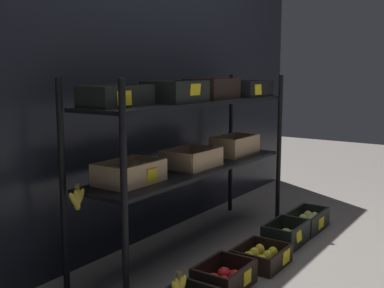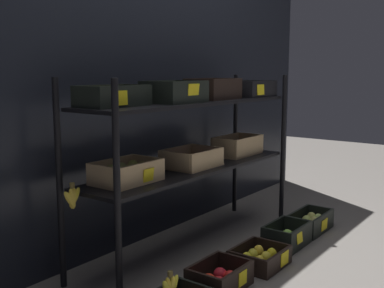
{
  "view_description": "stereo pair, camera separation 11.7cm",
  "coord_description": "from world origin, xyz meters",
  "px_view_note": "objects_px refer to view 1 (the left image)",
  "views": [
    {
      "loc": [
        -2.35,
        -1.6,
        1.09
      ],
      "look_at": [
        0.0,
        0.0,
        0.65
      ],
      "focal_mm": 44.62,
      "sensor_mm": 36.0,
      "label": 1
    },
    {
      "loc": [
        -2.28,
        -1.69,
        1.09
      ],
      "look_at": [
        0.0,
        0.0,
        0.65
      ],
      "focal_mm": 44.62,
      "sensor_mm": 36.0,
      "label": 2
    }
  ],
  "objects_px": {
    "crate_ground_lemon": "(261,257)",
    "crate_ground_pear": "(307,221)",
    "display_rack": "(191,131)",
    "crate_ground_apple_red": "(224,278)",
    "banana_bunch_loose": "(179,288)",
    "crate_ground_apple_green": "(286,236)"
  },
  "relations": [
    {
      "from": "crate_ground_lemon",
      "to": "crate_ground_pear",
      "type": "distance_m",
      "value": 0.73
    },
    {
      "from": "display_rack",
      "to": "crate_ground_pear",
      "type": "xyz_separation_m",
      "value": [
        0.74,
        -0.47,
        -0.68
      ]
    },
    {
      "from": "display_rack",
      "to": "crate_ground_lemon",
      "type": "height_order",
      "value": "display_rack"
    },
    {
      "from": "crate_ground_apple_red",
      "to": "banana_bunch_loose",
      "type": "relative_size",
      "value": 2.25
    },
    {
      "from": "display_rack",
      "to": "crate_ground_apple_green",
      "type": "relative_size",
      "value": 5.67
    },
    {
      "from": "banana_bunch_loose",
      "to": "crate_ground_pear",
      "type": "bearing_deg",
      "value": -0.22
    },
    {
      "from": "crate_ground_apple_red",
      "to": "crate_ground_pear",
      "type": "bearing_deg",
      "value": -0.92
    },
    {
      "from": "crate_ground_apple_red",
      "to": "display_rack",
      "type": "bearing_deg",
      "value": 51.25
    },
    {
      "from": "crate_ground_apple_red",
      "to": "banana_bunch_loose",
      "type": "xyz_separation_m",
      "value": [
        -0.41,
        -0.01,
        0.11
      ]
    },
    {
      "from": "crate_ground_lemon",
      "to": "crate_ground_apple_green",
      "type": "bearing_deg",
      "value": 2.07
    },
    {
      "from": "crate_ground_lemon",
      "to": "banana_bunch_loose",
      "type": "xyz_separation_m",
      "value": [
        -0.78,
        0.01,
        0.12
      ]
    },
    {
      "from": "crate_ground_apple_green",
      "to": "crate_ground_pear",
      "type": "relative_size",
      "value": 0.86
    },
    {
      "from": "crate_ground_apple_green",
      "to": "banana_bunch_loose",
      "type": "distance_m",
      "value": 1.16
    },
    {
      "from": "crate_ground_lemon",
      "to": "crate_ground_pear",
      "type": "height_order",
      "value": "crate_ground_pear"
    },
    {
      "from": "display_rack",
      "to": "crate_ground_apple_green",
      "type": "bearing_deg",
      "value": -49.94
    },
    {
      "from": "crate_ground_apple_green",
      "to": "crate_ground_pear",
      "type": "distance_m",
      "value": 0.35
    },
    {
      "from": "crate_ground_apple_green",
      "to": "crate_ground_apple_red",
      "type": "bearing_deg",
      "value": 179.05
    },
    {
      "from": "crate_ground_apple_red",
      "to": "crate_ground_lemon",
      "type": "distance_m",
      "value": 0.37
    },
    {
      "from": "display_rack",
      "to": "banana_bunch_loose",
      "type": "relative_size",
      "value": 13.1
    },
    {
      "from": "display_rack",
      "to": "crate_ground_lemon",
      "type": "distance_m",
      "value": 0.84
    },
    {
      "from": "display_rack",
      "to": "crate_ground_apple_green",
      "type": "xyz_separation_m",
      "value": [
        0.39,
        -0.46,
        -0.68
      ]
    },
    {
      "from": "crate_ground_apple_green",
      "to": "banana_bunch_loose",
      "type": "xyz_separation_m",
      "value": [
        -1.16,
        0.0,
        0.11
      ]
    }
  ]
}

